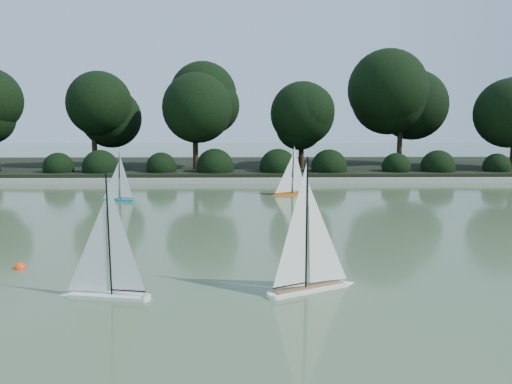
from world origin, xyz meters
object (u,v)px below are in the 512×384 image
(sailboat_white_b, at_px, (316,268))
(sailboat_orange, at_px, (288,186))
(sailboat_white_a, at_px, (100,277))
(race_buoy, at_px, (20,268))
(sailboat_teal, at_px, (116,193))

(sailboat_white_b, relative_size, sailboat_orange, 1.15)
(sailboat_white_b, bearing_deg, sailboat_white_a, -175.02)
(sailboat_white_b, bearing_deg, race_buoy, 166.43)
(sailboat_white_b, distance_m, sailboat_orange, 8.03)
(race_buoy, bearing_deg, sailboat_white_b, -13.57)
(sailboat_white_b, relative_size, sailboat_teal, 1.29)
(sailboat_orange, height_order, race_buoy, sailboat_orange)
(sailboat_teal, relative_size, race_buoy, 8.12)
(sailboat_white_a, distance_m, sailboat_teal, 7.44)
(sailboat_teal, distance_m, race_buoy, 6.04)
(sailboat_orange, bearing_deg, sailboat_teal, -167.76)
(sailboat_teal, bearing_deg, sailboat_orange, 12.24)
(sailboat_white_a, relative_size, sailboat_teal, 1.17)
(sailboat_white_a, relative_size, sailboat_white_b, 0.90)
(sailboat_orange, bearing_deg, sailboat_white_a, -109.56)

